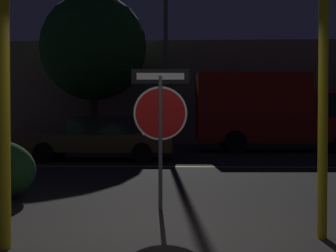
{
  "coord_description": "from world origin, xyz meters",
  "views": [
    {
      "loc": [
        0.2,
        -5.29,
        1.42
      ],
      "look_at": [
        -0.22,
        5.21,
        1.17
      ],
      "focal_mm": 50.0,
      "sensor_mm": 36.0,
      "label": 1
    }
  ],
  "objects_px": {
    "yellow_pole_left": "(2,118)",
    "street_lamp": "(166,31)",
    "passing_car_2": "(99,138)",
    "yellow_pole_right": "(323,102)",
    "delivery_truck": "(284,110)",
    "tree_0": "(93,47)",
    "stop_sign": "(160,112)"
  },
  "relations": [
    {
      "from": "delivery_truck",
      "to": "tree_0",
      "type": "xyz_separation_m",
      "value": [
        -7.9,
        2.1,
        2.79
      ]
    },
    {
      "from": "stop_sign",
      "to": "delivery_truck",
      "type": "distance_m",
      "value": 12.09
    },
    {
      "from": "yellow_pole_left",
      "to": "delivery_truck",
      "type": "distance_m",
      "value": 14.67
    },
    {
      "from": "yellow_pole_left",
      "to": "tree_0",
      "type": "xyz_separation_m",
      "value": [
        -2.14,
        15.59,
        2.99
      ]
    },
    {
      "from": "yellow_pole_left",
      "to": "street_lamp",
      "type": "distance_m",
      "value": 13.84
    },
    {
      "from": "yellow_pole_left",
      "to": "delivery_truck",
      "type": "xyz_separation_m",
      "value": [
        5.75,
        13.49,
        0.2
      ]
    },
    {
      "from": "passing_car_2",
      "to": "street_lamp",
      "type": "bearing_deg",
      "value": -27.98
    },
    {
      "from": "stop_sign",
      "to": "delivery_truck",
      "type": "xyz_separation_m",
      "value": [
        4.2,
        11.34,
        0.13
      ]
    },
    {
      "from": "passing_car_2",
      "to": "yellow_pole_right",
      "type": "bearing_deg",
      "value": -155.1
    },
    {
      "from": "yellow_pole_right",
      "to": "passing_car_2",
      "type": "height_order",
      "value": "yellow_pole_right"
    },
    {
      "from": "yellow_pole_left",
      "to": "passing_car_2",
      "type": "bearing_deg",
      "value": 94.71
    },
    {
      "from": "yellow_pole_right",
      "to": "street_lamp",
      "type": "distance_m",
      "value": 13.44
    },
    {
      "from": "stop_sign",
      "to": "street_lamp",
      "type": "relative_size",
      "value": 0.27
    },
    {
      "from": "yellow_pole_left",
      "to": "street_lamp",
      "type": "relative_size",
      "value": 0.35
    },
    {
      "from": "stop_sign",
      "to": "tree_0",
      "type": "xyz_separation_m",
      "value": [
        -3.7,
        13.44,
        2.92
      ]
    },
    {
      "from": "tree_0",
      "to": "delivery_truck",
      "type": "bearing_deg",
      "value": -14.91
    },
    {
      "from": "delivery_truck",
      "to": "tree_0",
      "type": "relative_size",
      "value": 1.03
    },
    {
      "from": "passing_car_2",
      "to": "tree_0",
      "type": "bearing_deg",
      "value": 12.56
    },
    {
      "from": "yellow_pole_right",
      "to": "tree_0",
      "type": "relative_size",
      "value": 0.47
    },
    {
      "from": "street_lamp",
      "to": "tree_0",
      "type": "distance_m",
      "value": 3.96
    },
    {
      "from": "yellow_pole_left",
      "to": "delivery_truck",
      "type": "bearing_deg",
      "value": 66.9
    },
    {
      "from": "yellow_pole_left",
      "to": "passing_car_2",
      "type": "relative_size",
      "value": 0.58
    },
    {
      "from": "street_lamp",
      "to": "passing_car_2",
      "type": "bearing_deg",
      "value": -117.7
    },
    {
      "from": "passing_car_2",
      "to": "delivery_truck",
      "type": "height_order",
      "value": "delivery_truck"
    },
    {
      "from": "yellow_pole_left",
      "to": "yellow_pole_right",
      "type": "distance_m",
      "value": 3.56
    },
    {
      "from": "passing_car_2",
      "to": "delivery_truck",
      "type": "relative_size",
      "value": 0.7
    },
    {
      "from": "stop_sign",
      "to": "tree_0",
      "type": "height_order",
      "value": "tree_0"
    },
    {
      "from": "yellow_pole_right",
      "to": "tree_0",
      "type": "bearing_deg",
      "value": 110.58
    },
    {
      "from": "delivery_truck",
      "to": "street_lamp",
      "type": "distance_m",
      "value": 5.55
    },
    {
      "from": "delivery_truck",
      "to": "tree_0",
      "type": "height_order",
      "value": "tree_0"
    },
    {
      "from": "yellow_pole_right",
      "to": "delivery_truck",
      "type": "xyz_separation_m",
      "value": [
        2.24,
        12.95,
        0.02
      ]
    },
    {
      "from": "yellow_pole_left",
      "to": "yellow_pole_right",
      "type": "relative_size",
      "value": 0.89
    }
  ]
}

